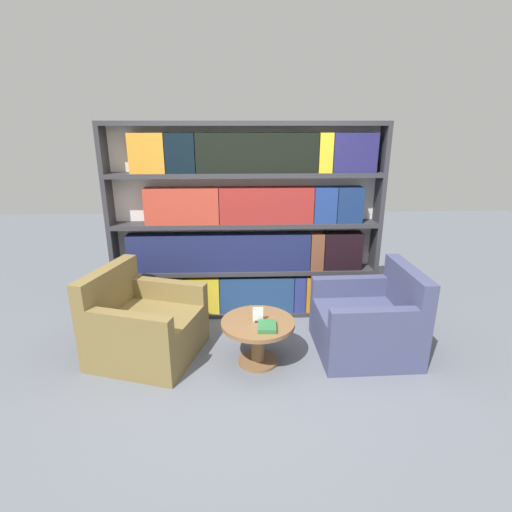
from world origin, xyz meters
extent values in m
plane|color=slate|center=(0.00, 0.00, 0.00)|extent=(14.00, 14.00, 0.00)
cube|color=silver|center=(0.00, 1.39, 1.12)|extent=(3.08, 0.05, 2.25)
cube|color=#333338|center=(-1.51, 1.27, 1.12)|extent=(0.05, 0.30, 2.25)
cube|color=#333338|center=(1.51, 1.27, 1.12)|extent=(0.05, 0.30, 2.25)
cube|color=#333338|center=(0.00, 1.27, 0.03)|extent=(2.98, 0.30, 0.05)
cube|color=#333338|center=(0.00, 1.27, 0.56)|extent=(2.98, 0.30, 0.05)
cube|color=#333338|center=(0.00, 1.27, 1.12)|extent=(2.98, 0.30, 0.05)
cube|color=#333338|center=(0.00, 1.27, 1.68)|extent=(2.98, 0.30, 0.05)
cube|color=#333338|center=(0.00, 1.27, 2.22)|extent=(2.98, 0.30, 0.05)
cube|color=gold|center=(-0.72, 1.24, 0.27)|extent=(0.79, 0.20, 0.45)
cube|color=navy|center=(0.12, 1.24, 0.27)|extent=(0.88, 0.20, 0.45)
cube|color=navy|center=(0.64, 1.24, 0.27)|extent=(0.14, 0.20, 0.45)
cube|color=orange|center=(1.05, 1.24, 0.27)|extent=(0.66, 0.20, 0.45)
cube|color=#1C234F|center=(-0.31, 1.24, 0.80)|extent=(2.09, 0.20, 0.43)
cube|color=brown|center=(0.82, 1.24, 0.80)|extent=(0.15, 0.20, 0.43)
cube|color=black|center=(1.13, 1.24, 0.80)|extent=(0.44, 0.20, 0.43)
cube|color=#B13B2A|center=(-0.71, 1.24, 1.35)|extent=(0.82, 0.20, 0.40)
cube|color=maroon|center=(0.23, 1.24, 1.35)|extent=(1.05, 0.20, 0.40)
cube|color=navy|center=(0.89, 1.24, 1.35)|extent=(0.25, 0.20, 0.40)
cube|color=navy|center=(1.17, 1.24, 1.35)|extent=(0.29, 0.20, 0.40)
cube|color=orange|center=(-1.04, 1.24, 1.92)|extent=(0.37, 0.20, 0.42)
cube|color=black|center=(-0.69, 1.24, 1.92)|extent=(0.31, 0.20, 0.42)
cube|color=black|center=(0.13, 1.24, 1.92)|extent=(1.31, 0.20, 0.42)
cube|color=gold|center=(0.86, 1.24, 1.92)|extent=(0.15, 0.20, 0.42)
cube|color=navy|center=(1.18, 1.24, 1.92)|extent=(0.47, 0.20, 0.42)
cube|color=olive|center=(-0.99, 0.38, 0.22)|extent=(1.16, 1.14, 0.44)
cube|color=olive|center=(-1.37, 0.50, 0.67)|extent=(0.40, 0.90, 0.44)
cube|color=olive|center=(-1.04, -0.02, 0.55)|extent=(0.80, 0.35, 0.21)
cube|color=olive|center=(-0.81, 0.73, 0.55)|extent=(0.80, 0.35, 0.21)
cube|color=#42476B|center=(1.18, 0.38, 0.22)|extent=(0.96, 0.93, 0.44)
cube|color=#42476B|center=(1.58, 0.39, 0.67)|extent=(0.17, 0.91, 0.44)
cube|color=#42476B|center=(1.10, 0.77, 0.55)|extent=(0.80, 0.14, 0.21)
cube|color=#42476B|center=(1.12, -0.01, 0.55)|extent=(0.80, 0.14, 0.21)
cylinder|color=brown|center=(0.09, 0.20, 0.20)|extent=(0.13, 0.13, 0.41)
cylinder|color=brown|center=(0.09, 0.20, 0.01)|extent=(0.39, 0.39, 0.03)
cylinder|color=brown|center=(0.09, 0.20, 0.43)|extent=(0.70, 0.70, 0.04)
cube|color=black|center=(0.09, 0.20, 0.45)|extent=(0.06, 0.06, 0.01)
cube|color=white|center=(0.09, 0.20, 0.52)|extent=(0.10, 0.01, 0.14)
cube|color=#2D703D|center=(0.17, 0.06, 0.47)|extent=(0.18, 0.22, 0.04)
camera|label=1|loc=(-0.06, -3.17, 2.23)|focal=28.00mm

